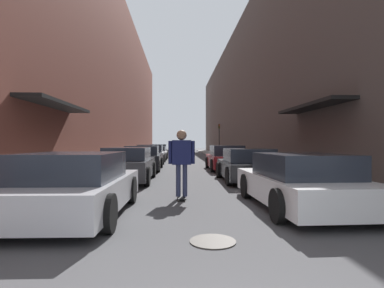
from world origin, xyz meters
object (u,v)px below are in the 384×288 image
at_px(parked_car_right_1, 247,165).
at_px(skateboarder, 182,156).
at_px(parked_car_left_0, 75,186).
at_px(parked_car_left_4, 156,153).
at_px(parked_car_left_3, 151,154).
at_px(parked_car_right_0, 300,182).
at_px(parked_car_left_1, 129,165).
at_px(traffic_light, 219,136).
at_px(parked_car_right_2, 226,158).
at_px(manhole_cover, 213,241).
at_px(parked_car_left_5, 159,151).
at_px(parked_car_left_2, 143,158).

xyz_separation_m(parked_car_right_1, skateboarder, (-2.62, -3.62, 0.52)).
xyz_separation_m(parked_car_left_0, parked_car_left_4, (0.14, 21.22, -0.04)).
relative_size(parked_car_left_3, parked_car_left_4, 0.91).
bearing_deg(skateboarder, parked_car_right_0, -25.08).
relative_size(parked_car_left_1, parked_car_left_3, 1.03).
relative_size(parked_car_left_0, parked_car_right_1, 1.00).
height_order(parked_car_left_4, parked_car_right_1, parked_car_right_1).
bearing_deg(parked_car_left_3, traffic_light, 53.61).
height_order(parked_car_right_1, parked_car_right_2, parked_car_right_2).
xyz_separation_m(parked_car_left_0, manhole_cover, (2.61, -1.71, -0.61)).
height_order(parked_car_left_0, parked_car_left_1, parked_car_left_1).
relative_size(parked_car_left_0, parked_car_left_5, 0.99).
xyz_separation_m(parked_car_left_0, parked_car_left_2, (0.17, 10.54, 0.02)).
relative_size(parked_car_right_0, skateboarder, 2.31).
distance_m(parked_car_left_3, parked_car_right_0, 16.13).
distance_m(parked_car_left_5, parked_car_right_2, 16.91).
bearing_deg(parked_car_right_2, parked_car_left_2, 175.56).
relative_size(parked_car_left_0, traffic_light, 1.23).
xyz_separation_m(parked_car_left_1, skateboarder, (2.00, -3.76, 0.49)).
bearing_deg(parked_car_left_2, parked_car_right_0, -64.87).
height_order(parked_car_left_4, parked_car_left_5, parked_car_left_5).
relative_size(parked_car_left_3, skateboarder, 2.30).
distance_m(parked_car_left_0, manhole_cover, 3.18).
distance_m(parked_car_left_1, parked_car_right_1, 4.62).
bearing_deg(manhole_cover, traffic_light, 81.76).
xyz_separation_m(parked_car_left_3, parked_car_left_5, (-0.05, 10.51, -0.00)).
distance_m(skateboarder, manhole_cover, 3.67).
xyz_separation_m(parked_car_right_0, manhole_cover, (-2.27, -2.21, -0.59)).
relative_size(parked_car_left_5, traffic_light, 1.23).
relative_size(parked_car_left_1, parked_car_left_4, 0.94).
xyz_separation_m(parked_car_left_0, skateboarder, (2.19, 1.76, 0.51)).
bearing_deg(parked_car_right_0, parked_car_right_2, 90.67).
bearing_deg(parked_car_left_4, parked_car_right_0, -77.13).
bearing_deg(parked_car_left_1, parked_car_left_3, 90.36).
distance_m(parked_car_left_1, parked_car_right_2, 6.53).
bearing_deg(parked_car_left_2, parked_car_left_4, 90.14).
xyz_separation_m(parked_car_left_5, manhole_cover, (2.54, -28.14, -0.65)).
relative_size(parked_car_right_2, skateboarder, 2.25).
bearing_deg(parked_car_left_0, parked_car_right_0, 5.92).
relative_size(parked_car_right_2, manhole_cover, 5.91).
xyz_separation_m(parked_car_left_0, parked_car_left_1, (0.19, 5.52, 0.02)).
distance_m(parked_car_left_4, parked_car_left_5, 5.21).
bearing_deg(parked_car_left_5, parked_car_left_4, -89.22).
xyz_separation_m(parked_car_left_1, parked_car_left_2, (-0.02, 5.02, -0.00)).
bearing_deg(parked_car_left_3, parked_car_left_0, -90.44).
xyz_separation_m(parked_car_left_5, parked_car_right_2, (4.69, -16.25, -0.01)).
distance_m(parked_car_left_3, parked_car_right_2, 7.38).
bearing_deg(parked_car_right_1, parked_car_left_5, 102.68).
bearing_deg(parked_car_left_3, parked_car_left_5, 90.28).
bearing_deg(parked_car_left_5, manhole_cover, -84.85).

